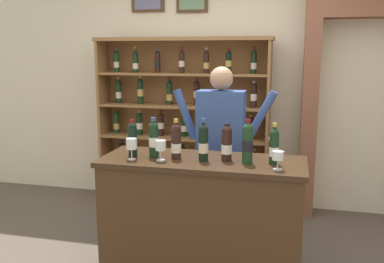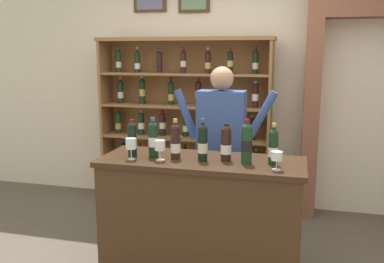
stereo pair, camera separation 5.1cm
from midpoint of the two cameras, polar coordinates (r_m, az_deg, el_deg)
name	(u,v)px [view 1 (the left image)]	position (r m, az deg, el deg)	size (l,w,h in m)	color
back_wall	(224,58)	(4.89, 4.05, 10.05)	(12.00, 0.19, 3.41)	beige
wine_shelf	(183,119)	(4.73, -1.50, 1.69)	(1.97, 0.36, 1.93)	olive
archway_doorway	(371,92)	(4.77, 22.93, 5.00)	(1.39, 0.45, 2.39)	brown
tasting_counter	(202,219)	(3.33, 0.91, -11.88)	(1.55, 0.60, 0.97)	#422B19
shopkeeper	(221,137)	(3.75, 3.57, -0.69)	(0.95, 0.22, 1.64)	#2D3347
tasting_bottle_brunello	(133,139)	(3.27, -8.56, -1.03)	(0.07, 0.07, 0.29)	black
tasting_bottle_super_tuscan	(154,138)	(3.23, -5.70, -0.95)	(0.08, 0.08, 0.31)	black
tasting_bottle_chianti	(176,141)	(3.17, -2.65, -1.32)	(0.08, 0.08, 0.31)	black
tasting_bottle_rosso	(203,142)	(3.10, 1.11, -1.48)	(0.07, 0.07, 0.32)	black
tasting_bottle_riserva	(227,143)	(3.12, 4.31, -1.53)	(0.08, 0.08, 0.28)	black
tasting_bottle_vin_santo	(248,142)	(3.05, 7.13, -1.48)	(0.08, 0.08, 0.33)	#19381E
tasting_bottle_grappa	(274,146)	(3.07, 10.69, -1.94)	(0.07, 0.07, 0.30)	black
wine_glass_center	(278,157)	(2.93, 11.17, -3.39)	(0.08, 0.08, 0.13)	silver
wine_glass_spare	(131,144)	(3.18, -8.73, -1.74)	(0.08, 0.08, 0.16)	silver
wine_glass_left	(161,146)	(3.12, -4.78, -2.00)	(0.08, 0.08, 0.15)	silver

